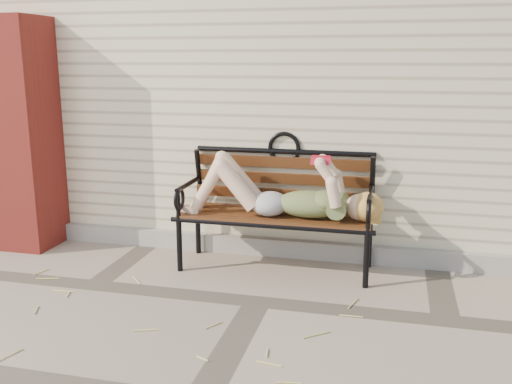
# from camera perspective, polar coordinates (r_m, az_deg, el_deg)

# --- Properties ---
(ground) EXTENTS (80.00, 80.00, 0.00)m
(ground) POSITION_cam_1_polar(r_m,az_deg,el_deg) (4.03, 0.17, -10.91)
(ground) COLOR gray
(ground) RESTS_ON ground
(house_wall) EXTENTS (8.00, 4.00, 3.00)m
(house_wall) POSITION_cam_1_polar(r_m,az_deg,el_deg) (6.63, 6.39, 11.84)
(house_wall) COLOR beige
(house_wall) RESTS_ON ground
(foundation_strip) EXTENTS (8.00, 0.10, 0.15)m
(foundation_strip) POSITION_cam_1_polar(r_m,az_deg,el_deg) (4.89, 2.85, -5.58)
(foundation_strip) COLOR #A29C92
(foundation_strip) RESTS_ON ground
(brick_pillar) EXTENTS (0.50, 0.50, 2.00)m
(brick_pillar) POSITION_cam_1_polar(r_m,az_deg,el_deg) (5.40, -22.37, 5.33)
(brick_pillar) COLOR #AF2F27
(brick_pillar) RESTS_ON ground
(garden_bench) EXTENTS (1.65, 0.66, 1.07)m
(garden_bench) POSITION_cam_1_polar(r_m,az_deg,el_deg) (4.54, 2.24, -0.15)
(garden_bench) COLOR black
(garden_bench) RESTS_ON ground
(reading_woman) EXTENTS (1.56, 0.35, 0.49)m
(reading_woman) POSITION_cam_1_polar(r_m,az_deg,el_deg) (4.41, 2.07, -0.08)
(reading_woman) COLOR #0A3348
(reading_woman) RESTS_ON ground
(straw_scatter) EXTENTS (2.30, 1.69, 0.01)m
(straw_scatter) POSITION_cam_1_polar(r_m,az_deg,el_deg) (3.62, -10.45, -13.96)
(straw_scatter) COLOR #D9CE6A
(straw_scatter) RESTS_ON ground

